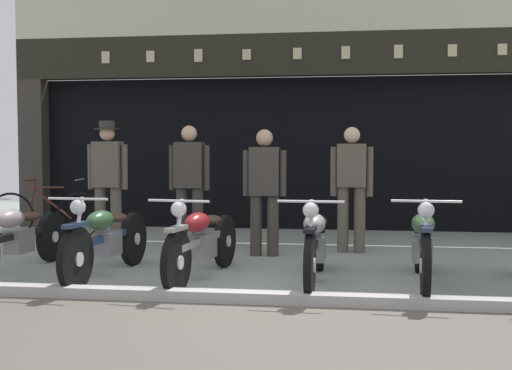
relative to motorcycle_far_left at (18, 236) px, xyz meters
name	(u,v)px	position (x,y,z in m)	size (l,w,h in m)	color
ground	(241,344)	(2.84, -2.08, -0.45)	(21.84, 22.00, 0.18)	gray
shop_facade	(303,129)	(2.84, 5.90, 1.36)	(10.14, 4.42, 6.65)	black
motorcycle_far_left	(18,236)	(0.00, 0.00, 0.00)	(0.62, 2.02, 0.90)	black
motorcycle_left	(106,238)	(1.07, -0.10, 0.01)	(0.62, 2.04, 0.91)	black
motorcycle_center_left	(202,241)	(2.11, -0.09, 0.00)	(0.62, 2.04, 0.90)	black
motorcycle_center	(315,243)	(3.30, -0.11, 0.01)	(0.62, 2.01, 0.91)	black
motorcycle_center_right	(422,244)	(4.37, -0.09, 0.01)	(0.62, 2.07, 0.92)	black
salesman_left	(108,179)	(0.43, 1.63, 0.57)	(0.56, 0.34, 1.76)	brown
shopkeeper_center	(189,182)	(1.54, 1.70, 0.53)	(0.56, 0.25, 1.69)	#38332D
salesman_right	(264,186)	(2.59, 1.46, 0.49)	(0.56, 0.24, 1.63)	#38332D
assistant_far_right	(352,183)	(3.70, 1.88, 0.51)	(0.56, 0.25, 1.67)	brown
advert_board_near	(181,126)	(0.76, 4.31, 1.38)	(0.80, 0.03, 1.05)	silver
advert_board_far	(119,122)	(-0.37, 4.31, 1.46)	(0.82, 0.03, 0.90)	beige
leaning_bicycle	(45,213)	(-1.02, 2.73, -0.03)	(1.78, 0.50, 0.95)	black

